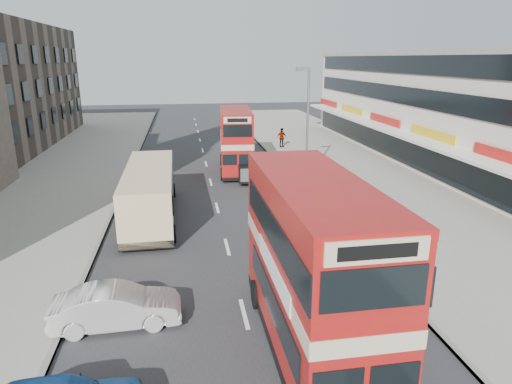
{
  "coord_description": "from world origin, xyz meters",
  "views": [
    {
      "loc": [
        -1.86,
        -12.03,
        8.69
      ],
      "look_at": [
        0.92,
        5.01,
        3.58
      ],
      "focal_mm": 31.82,
      "sensor_mm": 36.0,
      "label": 1
    }
  ],
  "objects_px": {
    "coach": "(150,191)",
    "pedestrian_near": "(342,181)",
    "car_left_front": "(117,307)",
    "car_right_b": "(268,164)",
    "street_lamp": "(307,118)",
    "pedestrian_far": "(282,138)",
    "cyclist": "(278,172)",
    "bus_main": "(314,267)",
    "car_right_a": "(299,191)",
    "bus_second": "(236,141)"
  },
  "relations": [
    {
      "from": "bus_second",
      "to": "car_right_a",
      "type": "distance_m",
      "value": 9.14
    },
    {
      "from": "pedestrian_near",
      "to": "bus_main",
      "type": "bearing_deg",
      "value": 59.19
    },
    {
      "from": "coach",
      "to": "car_left_front",
      "type": "xyz_separation_m",
      "value": [
        -0.5,
        -10.82,
        -0.88
      ]
    },
    {
      "from": "car_right_a",
      "to": "cyclist",
      "type": "distance_m",
      "value": 4.98
    },
    {
      "from": "car_right_b",
      "to": "bus_second",
      "type": "bearing_deg",
      "value": -111.74
    },
    {
      "from": "cyclist",
      "to": "car_left_front",
      "type": "bearing_deg",
      "value": -124.53
    },
    {
      "from": "car_right_b",
      "to": "coach",
      "type": "bearing_deg",
      "value": -47.42
    },
    {
      "from": "pedestrian_near",
      "to": "pedestrian_far",
      "type": "relative_size",
      "value": 0.82
    },
    {
      "from": "street_lamp",
      "to": "pedestrian_near",
      "type": "distance_m",
      "value": 4.98
    },
    {
      "from": "street_lamp",
      "to": "car_left_front",
      "type": "height_order",
      "value": "street_lamp"
    },
    {
      "from": "bus_second",
      "to": "pedestrian_near",
      "type": "relative_size",
      "value": 5.6
    },
    {
      "from": "car_right_b",
      "to": "pedestrian_near",
      "type": "bearing_deg",
      "value": 22.85
    },
    {
      "from": "car_right_a",
      "to": "cyclist",
      "type": "bearing_deg",
      "value": -171.19
    },
    {
      "from": "car_right_b",
      "to": "car_right_a",
      "type": "bearing_deg",
      "value": -1.72
    },
    {
      "from": "bus_second",
      "to": "car_right_b",
      "type": "xyz_separation_m",
      "value": [
        2.43,
        -0.71,
        -1.81
      ]
    },
    {
      "from": "car_right_a",
      "to": "bus_second",
      "type": "bearing_deg",
      "value": -155.1
    },
    {
      "from": "bus_main",
      "to": "bus_second",
      "type": "bearing_deg",
      "value": -91.53
    },
    {
      "from": "street_lamp",
      "to": "bus_main",
      "type": "height_order",
      "value": "street_lamp"
    },
    {
      "from": "cyclist",
      "to": "bus_second",
      "type": "bearing_deg",
      "value": 120.76
    },
    {
      "from": "street_lamp",
      "to": "bus_main",
      "type": "xyz_separation_m",
      "value": [
        -4.73,
        -18.26,
        -2.02
      ]
    },
    {
      "from": "bus_second",
      "to": "cyclist",
      "type": "relative_size",
      "value": 4.1
    },
    {
      "from": "bus_second",
      "to": "car_right_a",
      "type": "relative_size",
      "value": 1.84
    },
    {
      "from": "bus_main",
      "to": "car_right_a",
      "type": "bearing_deg",
      "value": -103.35
    },
    {
      "from": "car_left_front",
      "to": "cyclist",
      "type": "relative_size",
      "value": 1.99
    },
    {
      "from": "bus_second",
      "to": "car_right_b",
      "type": "height_order",
      "value": "bus_second"
    },
    {
      "from": "bus_main",
      "to": "pedestrian_near",
      "type": "height_order",
      "value": "bus_main"
    },
    {
      "from": "bus_main",
      "to": "pedestrian_near",
      "type": "xyz_separation_m",
      "value": [
        6.57,
        15.7,
        -1.83
      ]
    },
    {
      "from": "street_lamp",
      "to": "pedestrian_far",
      "type": "xyz_separation_m",
      "value": [
        1.33,
        13.72,
        -3.68
      ]
    },
    {
      "from": "car_right_a",
      "to": "car_left_front",
      "type": "bearing_deg",
      "value": -31.45
    },
    {
      "from": "car_right_a",
      "to": "car_right_b",
      "type": "xyz_separation_m",
      "value": [
        -0.51,
        7.76,
        -0.01
      ]
    },
    {
      "from": "car_right_a",
      "to": "pedestrian_far",
      "type": "height_order",
      "value": "pedestrian_far"
    },
    {
      "from": "bus_main",
      "to": "coach",
      "type": "relative_size",
      "value": 0.94
    },
    {
      "from": "coach",
      "to": "car_right_a",
      "type": "distance_m",
      "value": 9.2
    },
    {
      "from": "coach",
      "to": "cyclist",
      "type": "xyz_separation_m",
      "value": [
        8.73,
        6.66,
        -0.86
      ]
    },
    {
      "from": "street_lamp",
      "to": "pedestrian_far",
      "type": "relative_size",
      "value": 4.27
    },
    {
      "from": "car_right_a",
      "to": "pedestrian_far",
      "type": "bearing_deg",
      "value": 176.97
    },
    {
      "from": "coach",
      "to": "pedestrian_near",
      "type": "relative_size",
      "value": 6.49
    },
    {
      "from": "car_right_a",
      "to": "pedestrian_near",
      "type": "distance_m",
      "value": 3.31
    },
    {
      "from": "cyclist",
      "to": "pedestrian_far",
      "type": "bearing_deg",
      "value": 69.86
    },
    {
      "from": "pedestrian_near",
      "to": "cyclist",
      "type": "distance_m",
      "value": 5.32
    },
    {
      "from": "car_right_a",
      "to": "car_right_b",
      "type": "bearing_deg",
      "value": -170.51
    },
    {
      "from": "coach",
      "to": "car_left_front",
      "type": "relative_size",
      "value": 2.38
    },
    {
      "from": "bus_main",
      "to": "car_right_a",
      "type": "xyz_separation_m",
      "value": [
        3.4,
        14.77,
        -2.07
      ]
    },
    {
      "from": "street_lamp",
      "to": "car_right_a",
      "type": "relative_size",
      "value": 1.71
    },
    {
      "from": "street_lamp",
      "to": "bus_second",
      "type": "bearing_deg",
      "value": 130.64
    },
    {
      "from": "car_right_b",
      "to": "pedestrian_far",
      "type": "relative_size",
      "value": 2.55
    },
    {
      "from": "bus_main",
      "to": "car_right_b",
      "type": "height_order",
      "value": "bus_main"
    },
    {
      "from": "bus_second",
      "to": "cyclist",
      "type": "distance_m",
      "value": 4.74
    },
    {
      "from": "car_right_b",
      "to": "bus_main",
      "type": "bearing_deg",
      "value": -12.77
    },
    {
      "from": "bus_main",
      "to": "car_right_b",
      "type": "bearing_deg",
      "value": -97.71
    }
  ]
}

